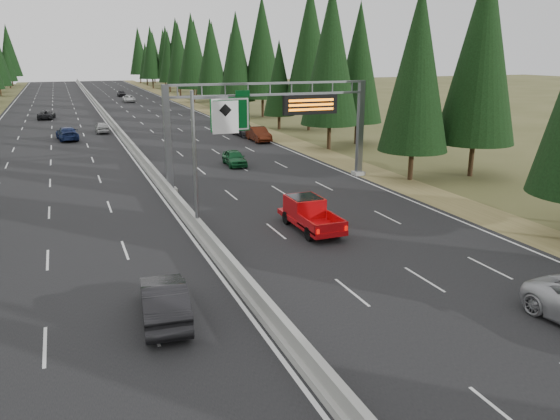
{
  "coord_description": "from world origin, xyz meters",
  "views": [
    {
      "loc": [
        -6.63,
        -4.44,
        10.03
      ],
      "look_at": [
        3.11,
        20.0,
        2.42
      ],
      "focal_mm": 35.0,
      "sensor_mm": 36.0,
      "label": 1
    }
  ],
  "objects": [
    {
      "name": "car_ahead_white",
      "position": [
        6.88,
        114.79,
        0.79
      ],
      "size": [
        2.53,
        5.17,
        1.41
      ],
      "primitive_type": "imported",
      "rotation": [
        0.0,
        0.0,
        -0.04
      ],
      "color": "silver",
      "rests_on": "road"
    },
    {
      "name": "car_onc_blue",
      "position": [
        -6.19,
        64.55,
        0.86
      ],
      "size": [
        2.7,
        5.57,
        1.56
      ],
      "primitive_type": "imported",
      "rotation": [
        0.0,
        0.0,
        3.24
      ],
      "color": "navy",
      "rests_on": "road"
    },
    {
      "name": "shoulder_right",
      "position": [
        17.8,
        80.0,
        0.03
      ],
      "size": [
        3.6,
        260.0,
        0.06
      ],
      "primitive_type": "cube",
      "color": "olive",
      "rests_on": "ground"
    },
    {
      "name": "sign_gantry",
      "position": [
        8.92,
        34.88,
        5.27
      ],
      "size": [
        16.75,
        0.98,
        7.8
      ],
      "color": "slate",
      "rests_on": "road"
    },
    {
      "name": "car_onc_white",
      "position": [
        -1.89,
        69.39,
        0.78
      ],
      "size": [
        1.68,
        4.12,
        1.4
      ],
      "primitive_type": "imported",
      "rotation": [
        0.0,
        0.0,
        3.13
      ],
      "color": "#B3B3B3",
      "rests_on": "road"
    },
    {
      "name": "car_ahead_dkgrey",
      "position": [
        14.29,
        60.09,
        0.83
      ],
      "size": [
        2.3,
        5.23,
        1.49
      ],
      "primitive_type": "imported",
      "rotation": [
        0.0,
        0.0,
        0.04
      ],
      "color": "black",
      "rests_on": "road"
    },
    {
      "name": "road",
      "position": [
        0.0,
        80.0,
        0.04
      ],
      "size": [
        32.0,
        260.0,
        0.08
      ],
      "primitive_type": "cube",
      "color": "black",
      "rests_on": "ground"
    },
    {
      "name": "tree_row_right",
      "position": [
        22.14,
        70.77,
        9.97
      ],
      "size": [
        12.19,
        241.11,
        18.83
      ],
      "color": "black",
      "rests_on": "ground"
    },
    {
      "name": "car_ahead_dkred",
      "position": [
        14.5,
        55.34,
        0.9
      ],
      "size": [
        1.8,
        4.99,
        1.64
      ],
      "primitive_type": "imported",
      "rotation": [
        0.0,
        0.0,
        -0.01
      ],
      "color": "#4C190A",
      "rests_on": "road"
    },
    {
      "name": "car_onc_near",
      "position": [
        -3.68,
        15.0,
        0.88
      ],
      "size": [
        2.15,
        4.97,
        1.59
      ],
      "primitive_type": "imported",
      "rotation": [
        0.0,
        0.0,
        3.04
      ],
      "color": "black",
      "rests_on": "road"
    },
    {
      "name": "car_ahead_green",
      "position": [
        7.68,
        42.74,
        0.78
      ],
      "size": [
        1.86,
        4.19,
        1.4
      ],
      "primitive_type": "imported",
      "rotation": [
        0.0,
        0.0,
        -0.05
      ],
      "color": "#125127",
      "rests_on": "road"
    },
    {
      "name": "median_barrier",
      "position": [
        0.0,
        80.0,
        0.41
      ],
      "size": [
        0.7,
        260.0,
        0.85
      ],
      "color": "gray",
      "rests_on": "road"
    },
    {
      "name": "car_ahead_far",
      "position": [
        7.05,
        130.43,
        0.81
      ],
      "size": [
        1.78,
        4.29,
        1.45
      ],
      "primitive_type": "imported",
      "rotation": [
        0.0,
        0.0,
        0.02
      ],
      "color": "black",
      "rests_on": "road"
    },
    {
      "name": "hov_sign_pole",
      "position": [
        0.58,
        24.97,
        4.72
      ],
      "size": [
        2.8,
        0.5,
        8.0
      ],
      "color": "slate",
      "rests_on": "road"
    },
    {
      "name": "red_pickup",
      "position": [
        6.2,
        23.4,
        1.08
      ],
      "size": [
        1.97,
        5.52,
        1.8
      ],
      "color": "black",
      "rests_on": "road"
    },
    {
      "name": "car_onc_far",
      "position": [
        -8.74,
        88.13,
        0.76
      ],
      "size": [
        2.75,
        5.12,
        1.37
      ],
      "primitive_type": "imported",
      "rotation": [
        0.0,
        0.0,
        3.04
      ],
      "color": "black",
      "rests_on": "road"
    }
  ]
}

